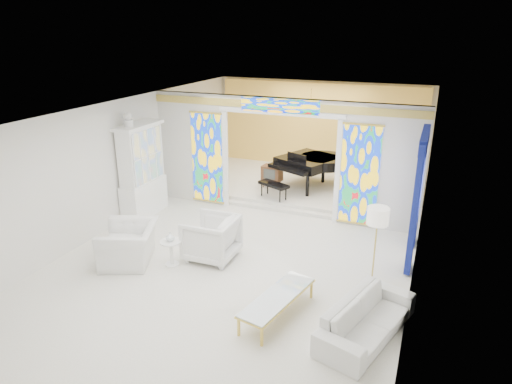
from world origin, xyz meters
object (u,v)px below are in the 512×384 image
at_px(sofa, 367,319).
at_px(coffee_table, 278,298).
at_px(tv_console, 272,173).
at_px(armchair_right, 211,238).
at_px(grand_piano, 314,162).
at_px(armchair_left, 129,244).
at_px(china_cabinet, 142,171).

xyz_separation_m(sofa, coffee_table, (-1.47, -0.04, 0.05)).
relative_size(sofa, tv_console, 3.15).
relative_size(armchair_right, grand_piano, 0.36).
xyz_separation_m(armchair_left, sofa, (4.94, -0.61, -0.10)).
relative_size(armchair_right, sofa, 0.50).
distance_m(armchair_left, armchair_right, 1.69).
relative_size(armchair_right, coffee_table, 0.57).
bearing_deg(sofa, armchair_right, 85.16).
bearing_deg(sofa, china_cabinet, 81.88).
bearing_deg(china_cabinet, armchair_left, -61.96).
height_order(china_cabinet, coffee_table, china_cabinet).
distance_m(armchair_left, sofa, 4.98).
relative_size(china_cabinet, grand_piano, 0.97).
height_order(coffee_table, grand_piano, grand_piano).
bearing_deg(grand_piano, armchair_right, -76.97).
bearing_deg(sofa, armchair_left, 100.06).
relative_size(coffee_table, grand_piano, 0.64).
bearing_deg(tv_console, armchair_right, -83.20).
height_order(armchair_left, sofa, armchair_left).
height_order(china_cabinet, armchair_left, china_cabinet).
height_order(china_cabinet, armchair_right, china_cabinet).
bearing_deg(armchair_left, sofa, 60.09).
xyz_separation_m(sofa, tv_console, (-3.65, 5.65, 0.30)).
bearing_deg(armchair_right, armchair_left, -63.38).
bearing_deg(coffee_table, tv_console, 110.97).
distance_m(armchair_left, tv_console, 5.21).
bearing_deg(china_cabinet, coffee_table, -32.11).
height_order(armchair_left, armchair_right, armchair_right).
height_order(coffee_table, tv_console, tv_console).
xyz_separation_m(china_cabinet, tv_console, (2.51, 2.75, -0.57)).
height_order(armchair_right, coffee_table, armchair_right).
height_order(china_cabinet, sofa, china_cabinet).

